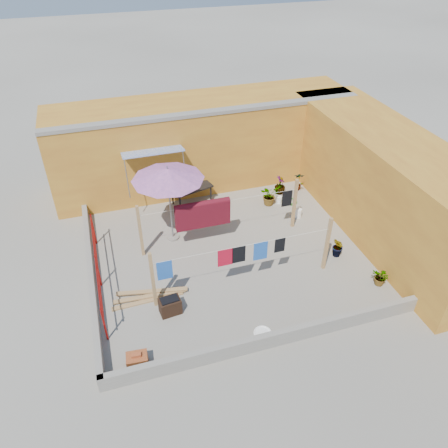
{
  "coord_description": "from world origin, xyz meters",
  "views": [
    {
      "loc": [
        -3.19,
        -9.81,
        8.68
      ],
      "look_at": [
        -0.05,
        0.3,
        0.98
      ],
      "focal_mm": 35.0,
      "sensor_mm": 36.0,
      "label": 1
    }
  ],
  "objects_px": {
    "brazier": "(170,306)",
    "plant_back_a": "(269,195)",
    "brick_stack": "(137,361)",
    "water_jug_a": "(298,213)",
    "patio_umbrella": "(168,175)",
    "water_jug_b": "(279,200)",
    "outdoor_table": "(191,188)",
    "white_basin": "(263,333)",
    "green_hose": "(291,201)"
  },
  "relations": [
    {
      "from": "brick_stack",
      "to": "outdoor_table",
      "type": "bearing_deg",
      "value": 65.78
    },
    {
      "from": "brick_stack",
      "to": "water_jug_a",
      "type": "relative_size",
      "value": 1.41
    },
    {
      "from": "patio_umbrella",
      "to": "plant_back_a",
      "type": "distance_m",
      "value": 4.32
    },
    {
      "from": "outdoor_table",
      "to": "plant_back_a",
      "type": "xyz_separation_m",
      "value": [
        2.63,
        -0.9,
        -0.23
      ]
    },
    {
      "from": "patio_umbrella",
      "to": "green_hose",
      "type": "height_order",
      "value": "patio_umbrella"
    },
    {
      "from": "brazier",
      "to": "green_hose",
      "type": "relative_size",
      "value": 1.22
    },
    {
      "from": "patio_umbrella",
      "to": "outdoor_table",
      "type": "relative_size",
      "value": 1.67
    },
    {
      "from": "water_jug_a",
      "to": "brick_stack",
      "type": "bearing_deg",
      "value": -144.24
    },
    {
      "from": "green_hose",
      "to": "brazier",
      "type": "bearing_deg",
      "value": -142.97
    },
    {
      "from": "white_basin",
      "to": "water_jug_a",
      "type": "relative_size",
      "value": 1.26
    },
    {
      "from": "water_jug_b",
      "to": "brazier",
      "type": "bearing_deg",
      "value": -140.01
    },
    {
      "from": "green_hose",
      "to": "brick_stack",
      "type": "bearing_deg",
      "value": -139.59
    },
    {
      "from": "patio_umbrella",
      "to": "water_jug_b",
      "type": "bearing_deg",
      "value": 12.48
    },
    {
      "from": "outdoor_table",
      "to": "white_basin",
      "type": "relative_size",
      "value": 3.37
    },
    {
      "from": "brazier",
      "to": "patio_umbrella",
      "type": "bearing_deg",
      "value": 77.03
    },
    {
      "from": "brick_stack",
      "to": "white_basin",
      "type": "distance_m",
      "value": 3.12
    },
    {
      "from": "outdoor_table",
      "to": "water_jug_b",
      "type": "xyz_separation_m",
      "value": [
        3.0,
        -0.95,
        -0.47
      ]
    },
    {
      "from": "white_basin",
      "to": "green_hose",
      "type": "distance_m",
      "value": 6.24
    },
    {
      "from": "patio_umbrella",
      "to": "brick_stack",
      "type": "height_order",
      "value": "patio_umbrella"
    },
    {
      "from": "outdoor_table",
      "to": "white_basin",
      "type": "xyz_separation_m",
      "value": [
        0.24,
        -6.4,
        -0.56
      ]
    },
    {
      "from": "outdoor_table",
      "to": "patio_umbrella",
      "type": "bearing_deg",
      "value": -120.55
    },
    {
      "from": "brick_stack",
      "to": "green_hose",
      "type": "relative_size",
      "value": 1.07
    },
    {
      "from": "outdoor_table",
      "to": "plant_back_a",
      "type": "bearing_deg",
      "value": -18.9
    },
    {
      "from": "outdoor_table",
      "to": "white_basin",
      "type": "height_order",
      "value": "outdoor_table"
    },
    {
      "from": "outdoor_table",
      "to": "brazier",
      "type": "height_order",
      "value": "outdoor_table"
    },
    {
      "from": "water_jug_b",
      "to": "white_basin",
      "type": "bearing_deg",
      "value": -116.85
    },
    {
      "from": "patio_umbrella",
      "to": "outdoor_table",
      "type": "height_order",
      "value": "patio_umbrella"
    },
    {
      "from": "brick_stack",
      "to": "plant_back_a",
      "type": "height_order",
      "value": "plant_back_a"
    },
    {
      "from": "brazier",
      "to": "water_jug_b",
      "type": "height_order",
      "value": "brazier"
    },
    {
      "from": "outdoor_table",
      "to": "brick_stack",
      "type": "height_order",
      "value": "outdoor_table"
    },
    {
      "from": "brick_stack",
      "to": "brazier",
      "type": "height_order",
      "value": "brazier"
    },
    {
      "from": "water_jug_b",
      "to": "patio_umbrella",
      "type": "bearing_deg",
      "value": -167.52
    },
    {
      "from": "plant_back_a",
      "to": "green_hose",
      "type": "bearing_deg",
      "value": -9.49
    },
    {
      "from": "patio_umbrella",
      "to": "white_basin",
      "type": "height_order",
      "value": "patio_umbrella"
    },
    {
      "from": "water_jug_a",
      "to": "outdoor_table",
      "type": "bearing_deg",
      "value": 149.14
    },
    {
      "from": "patio_umbrella",
      "to": "brick_stack",
      "type": "distance_m",
      "value": 5.34
    },
    {
      "from": "brick_stack",
      "to": "brazier",
      "type": "distance_m",
      "value": 1.77
    },
    {
      "from": "white_basin",
      "to": "outdoor_table",
      "type": "bearing_deg",
      "value": 92.13
    },
    {
      "from": "brazier",
      "to": "water_jug_b",
      "type": "bearing_deg",
      "value": 39.99
    },
    {
      "from": "white_basin",
      "to": "patio_umbrella",
      "type": "bearing_deg",
      "value": 106.32
    },
    {
      "from": "plant_back_a",
      "to": "water_jug_a",
      "type": "bearing_deg",
      "value": -58.36
    },
    {
      "from": "brick_stack",
      "to": "green_hose",
      "type": "xyz_separation_m",
      "value": [
        6.3,
        5.37,
        -0.15
      ]
    },
    {
      "from": "brick_stack",
      "to": "plant_back_a",
      "type": "distance_m",
      "value": 7.79
    },
    {
      "from": "brazier",
      "to": "water_jug_a",
      "type": "xyz_separation_m",
      "value": [
        5.1,
        3.02,
        -0.08
      ]
    },
    {
      "from": "outdoor_table",
      "to": "green_hose",
      "type": "distance_m",
      "value": 3.62
    },
    {
      "from": "patio_umbrella",
      "to": "plant_back_a",
      "type": "xyz_separation_m",
      "value": [
        3.72,
        0.95,
        -1.98
      ]
    },
    {
      "from": "outdoor_table",
      "to": "brick_stack",
      "type": "bearing_deg",
      "value": -114.22
    },
    {
      "from": "brazier",
      "to": "plant_back_a",
      "type": "height_order",
      "value": "plant_back_a"
    },
    {
      "from": "plant_back_a",
      "to": "brazier",
      "type": "bearing_deg",
      "value": -137.41
    },
    {
      "from": "water_jug_b",
      "to": "plant_back_a",
      "type": "xyz_separation_m",
      "value": [
        -0.37,
        0.05,
        0.24
      ]
    }
  ]
}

